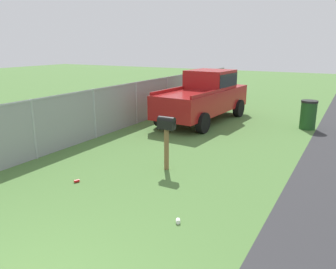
# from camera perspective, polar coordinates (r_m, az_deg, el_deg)

# --- Properties ---
(mailbox) EXTENTS (0.22, 0.44, 1.40)m
(mailbox) POSITION_cam_1_polar(r_m,az_deg,el_deg) (8.46, -0.26, 1.11)
(mailbox) COLOR brown
(mailbox) RESTS_ON ground
(pickup_truck) EXTENTS (5.39, 2.35, 2.09)m
(pickup_truck) POSITION_cam_1_polar(r_m,az_deg,el_deg) (14.28, 6.26, 6.70)
(pickup_truck) COLOR maroon
(pickup_truck) RESTS_ON ground
(trash_bin) EXTENTS (0.61, 0.61, 1.10)m
(trash_bin) POSITION_cam_1_polar(r_m,az_deg,el_deg) (13.88, 22.59, 3.10)
(trash_bin) COLOR #1E4C1E
(trash_bin) RESTS_ON ground
(fence_section) EXTENTS (17.64, 0.07, 1.69)m
(fence_section) POSITION_cam_1_polar(r_m,az_deg,el_deg) (14.75, -2.61, 6.30)
(fence_section) COLOR #9EA3A8
(fence_section) RESTS_ON ground
(litter_can_far_scatter) EXTENTS (0.14, 0.11, 0.07)m
(litter_can_far_scatter) POSITION_cam_1_polar(r_m,az_deg,el_deg) (8.26, -15.15, -7.59)
(litter_can_far_scatter) COLOR red
(litter_can_far_scatter) RESTS_ON ground
(litter_cup_midfield_a) EXTENTS (0.13, 0.12, 0.08)m
(litter_cup_midfield_a) POSITION_cam_1_polar(r_m,az_deg,el_deg) (6.30, 1.71, -14.38)
(litter_cup_midfield_a) COLOR white
(litter_cup_midfield_a) RESTS_ON ground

